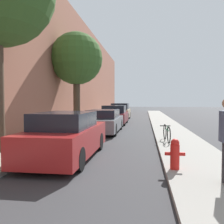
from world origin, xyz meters
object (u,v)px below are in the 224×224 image
(parked_car_maroon, at_px, (115,115))
(parked_car_champagne, at_px, (120,112))
(parked_car_red, at_px, (67,136))
(parked_car_grey, at_px, (104,121))
(street_tree_far, at_px, (76,59))
(fire_hydrant, at_px, (175,154))
(bicycle, at_px, (167,133))

(parked_car_maroon, relative_size, parked_car_champagne, 0.98)
(parked_car_red, height_order, parked_car_grey, parked_car_red)
(parked_car_grey, xyz_separation_m, street_tree_far, (-1.85, 0.89, 3.69))
(parked_car_maroon, height_order, parked_car_champagne, parked_car_champagne)
(street_tree_far, bearing_deg, parked_car_maroon, 66.09)
(street_tree_far, xyz_separation_m, fire_hydrant, (4.87, -8.28, -3.82))
(parked_car_grey, xyz_separation_m, parked_car_maroon, (-0.03, 5.00, 0.06))
(parked_car_champagne, height_order, street_tree_far, street_tree_far)
(parked_car_grey, relative_size, street_tree_far, 0.80)
(parked_car_red, bearing_deg, street_tree_far, 103.91)
(parked_car_red, height_order, street_tree_far, street_tree_far)
(street_tree_far, relative_size, bicycle, 3.61)
(fire_hydrant, height_order, bicycle, fire_hydrant)
(street_tree_far, distance_m, bicycle, 7.61)
(parked_car_champagne, relative_size, bicycle, 2.52)
(parked_car_champagne, distance_m, street_tree_far, 9.73)
(parked_car_red, height_order, fire_hydrant, parked_car_red)
(fire_hydrant, relative_size, bicycle, 0.46)
(street_tree_far, distance_m, fire_hydrant, 10.34)
(parked_car_maroon, relative_size, fire_hydrant, 5.38)
(parked_car_red, distance_m, parked_car_maroon, 11.19)
(parked_car_red, distance_m, street_tree_far, 8.16)
(parked_car_grey, bearing_deg, street_tree_far, 154.19)
(parked_car_grey, distance_m, parked_car_champagne, 9.76)
(parked_car_maroon, distance_m, fire_hydrant, 12.76)
(street_tree_far, bearing_deg, parked_car_champagne, 78.66)
(street_tree_far, bearing_deg, bicycle, -39.75)
(parked_car_red, relative_size, bicycle, 2.67)
(parked_car_red, distance_m, fire_hydrant, 3.34)
(parked_car_grey, height_order, street_tree_far, street_tree_far)
(parked_car_grey, distance_m, fire_hydrant, 7.98)
(fire_hydrant, bearing_deg, street_tree_far, 120.47)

